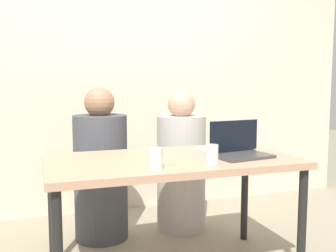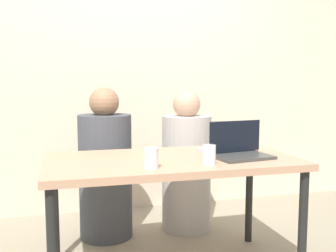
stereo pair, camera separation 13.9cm
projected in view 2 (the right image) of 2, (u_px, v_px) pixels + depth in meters
name	position (u px, v px, depth m)	size (l,w,h in m)	color
back_wall	(131.00, 79.00, 3.54)	(4.50, 0.10, 2.35)	beige
desk	(171.00, 169.00, 2.30)	(1.45, 0.76, 0.71)	tan
person_on_left	(105.00, 171.00, 2.90)	(0.45, 0.45, 1.12)	#43464E
person_on_right	(186.00, 168.00, 3.06)	(0.39, 0.39, 1.09)	#B1ADA9
laptop_front_right	(240.00, 150.00, 2.31)	(0.35, 0.27, 0.21)	#3C3C39
laptop_back_right	(229.00, 145.00, 2.48)	(0.36, 0.26, 0.21)	silver
water_glass_left	(151.00, 160.00, 2.01)	(0.08, 0.08, 0.11)	silver
water_glass_right	(209.00, 156.00, 2.10)	(0.07, 0.07, 0.11)	white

